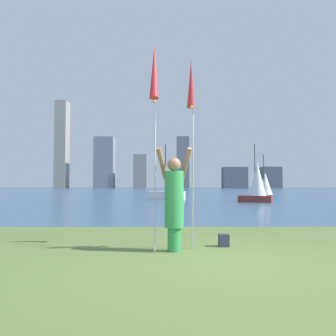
{
  "coord_description": "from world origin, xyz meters",
  "views": [
    {
      "loc": [
        -0.98,
        -5.26,
        1.22
      ],
      "look_at": [
        -0.8,
        16.34,
        2.23
      ],
      "focal_mm": 36.8,
      "sensor_mm": 36.0,
      "label": 1
    }
  ],
  "objects_px": {
    "bag": "(224,240)",
    "kite_flag_left": "(154,78)",
    "sailboat_5": "(257,183)",
    "sailboat_0": "(166,195)",
    "kite_flag_right": "(191,89)",
    "sailboat_2": "(265,188)",
    "person": "(174,200)"
  },
  "relations": [
    {
      "from": "kite_flag_right",
      "to": "bag",
      "type": "height_order",
      "value": "kite_flag_right"
    },
    {
      "from": "bag",
      "to": "sailboat_5",
      "type": "height_order",
      "value": "sailboat_5"
    },
    {
      "from": "sailboat_2",
      "to": "sailboat_5",
      "type": "height_order",
      "value": "sailboat_5"
    },
    {
      "from": "kite_flag_right",
      "to": "sailboat_5",
      "type": "distance_m",
      "value": 17.55
    },
    {
      "from": "bag",
      "to": "sailboat_5",
      "type": "xyz_separation_m",
      "value": [
        5.09,
        16.52,
        1.16
      ]
    },
    {
      "from": "sailboat_2",
      "to": "sailboat_0",
      "type": "bearing_deg",
      "value": 168.84
    },
    {
      "from": "person",
      "to": "sailboat_0",
      "type": "xyz_separation_m",
      "value": [
        -0.13,
        21.53,
        -0.58
      ]
    },
    {
      "from": "kite_flag_left",
      "to": "sailboat_5",
      "type": "relative_size",
      "value": 0.92
    },
    {
      "from": "sailboat_2",
      "to": "sailboat_5",
      "type": "bearing_deg",
      "value": -115.0
    },
    {
      "from": "kite_flag_left",
      "to": "bag",
      "type": "xyz_separation_m",
      "value": [
        1.34,
        0.94,
        -2.93
      ]
    },
    {
      "from": "person",
      "to": "bag",
      "type": "height_order",
      "value": "person"
    },
    {
      "from": "person",
      "to": "kite_flag_left",
      "type": "relative_size",
      "value": 0.52
    },
    {
      "from": "kite_flag_right",
      "to": "sailboat_2",
      "type": "distance_m",
      "value": 20.9
    },
    {
      "from": "sailboat_0",
      "to": "sailboat_2",
      "type": "height_order",
      "value": "sailboat_0"
    },
    {
      "from": "kite_flag_left",
      "to": "bag",
      "type": "height_order",
      "value": "kite_flag_left"
    },
    {
      "from": "kite_flag_left",
      "to": "bag",
      "type": "distance_m",
      "value": 3.36
    },
    {
      "from": "sailboat_0",
      "to": "sailboat_5",
      "type": "bearing_deg",
      "value": -36.18
    },
    {
      "from": "sailboat_0",
      "to": "sailboat_2",
      "type": "distance_m",
      "value": 7.79
    },
    {
      "from": "sailboat_0",
      "to": "sailboat_5",
      "type": "relative_size",
      "value": 1.13
    },
    {
      "from": "kite_flag_left",
      "to": "sailboat_2",
      "type": "relative_size",
      "value": 1.04
    },
    {
      "from": "sailboat_2",
      "to": "kite_flag_left",
      "type": "bearing_deg",
      "value": -110.95
    },
    {
      "from": "person",
      "to": "kite_flag_left",
      "type": "height_order",
      "value": "kite_flag_left"
    },
    {
      "from": "person",
      "to": "bag",
      "type": "bearing_deg",
      "value": 8.37
    },
    {
      "from": "bag",
      "to": "kite_flag_left",
      "type": "bearing_deg",
      "value": -144.88
    },
    {
      "from": "bag",
      "to": "sailboat_0",
      "type": "xyz_separation_m",
      "value": [
        -1.11,
        21.06,
        0.23
      ]
    },
    {
      "from": "kite_flag_left",
      "to": "bag",
      "type": "bearing_deg",
      "value": 35.12
    },
    {
      "from": "person",
      "to": "bag",
      "type": "distance_m",
      "value": 1.36
    },
    {
      "from": "sailboat_2",
      "to": "sailboat_5",
      "type": "relative_size",
      "value": 0.88
    },
    {
      "from": "kite_flag_right",
      "to": "bag",
      "type": "relative_size",
      "value": 15.28
    },
    {
      "from": "sailboat_5",
      "to": "bag",
      "type": "bearing_deg",
      "value": -107.13
    },
    {
      "from": "sailboat_5",
      "to": "person",
      "type": "bearing_deg",
      "value": -109.68
    },
    {
      "from": "kite_flag_right",
      "to": "sailboat_0",
      "type": "relative_size",
      "value": 0.83
    }
  ]
}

